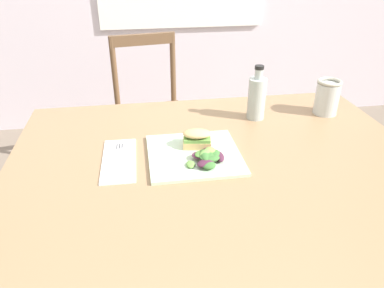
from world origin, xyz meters
TOP-DOWN VIEW (x-y plane):
  - dining_table at (-0.03, 0.12)m, footprint 1.25×0.99m
  - chair_wooden_far at (-0.19, 1.15)m, footprint 0.46×0.46m
  - plate_lunch at (-0.10, 0.16)m, footprint 0.28×0.28m
  - sandwich_half_front at (-0.09, 0.20)m, footprint 0.10×0.08m
  - salad_mixed_greens at (-0.07, 0.11)m, footprint 0.12×0.14m
  - napkin_folded at (-0.33, 0.17)m, footprint 0.10×0.25m
  - fork_on_napkin at (-0.33, 0.19)m, footprint 0.03×0.19m
  - bottle_cold_brew at (0.17, 0.40)m, footprint 0.06×0.06m
  - mason_jar_iced_tea at (0.44, 0.40)m, footprint 0.09×0.09m

SIDE VIEW (x-z plane):
  - chair_wooden_far at x=-0.19m, z-range 0.01..0.88m
  - dining_table at x=-0.03m, z-range 0.25..0.99m
  - napkin_folded at x=-0.33m, z-range 0.74..0.74m
  - plate_lunch at x=-0.10m, z-range 0.74..0.75m
  - fork_on_napkin at x=-0.33m, z-range 0.74..0.75m
  - salad_mixed_greens at x=-0.07m, z-range 0.75..0.78m
  - sandwich_half_front at x=-0.09m, z-range 0.75..0.81m
  - mason_jar_iced_tea at x=0.44m, z-range 0.73..0.86m
  - bottle_cold_brew at x=0.17m, z-range 0.71..0.91m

